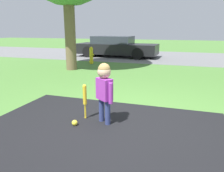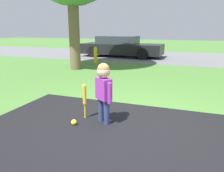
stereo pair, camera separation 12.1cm
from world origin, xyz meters
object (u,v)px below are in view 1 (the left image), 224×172
(baseball_bat, at_px, (85,97))
(fire_hydrant, at_px, (91,55))
(child, at_px, (104,85))
(parked_car, at_px, (116,47))
(sports_ball, at_px, (75,123))

(baseball_bat, height_order, fire_hydrant, fire_hydrant)
(child, xyz_separation_m, baseball_bat, (-0.39, 0.07, -0.26))
(baseball_bat, distance_m, parked_car, 9.01)
(child, relative_size, sports_ball, 10.72)
(sports_ball, bearing_deg, parked_car, 103.16)
(sports_ball, height_order, parked_car, parked_car)
(child, height_order, fire_hydrant, child)
(fire_hydrant, distance_m, parked_car, 2.92)
(sports_ball, bearing_deg, baseball_bat, 82.58)
(baseball_bat, relative_size, fire_hydrant, 0.81)
(parked_car, bearing_deg, fire_hydrant, -93.60)
(sports_ball, bearing_deg, child, 31.33)
(child, distance_m, parked_car, 9.17)
(child, distance_m, sports_ball, 0.79)
(sports_ball, relative_size, fire_hydrant, 0.12)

